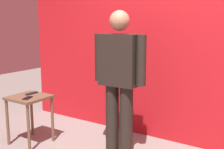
# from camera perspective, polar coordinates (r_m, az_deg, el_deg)

# --- Properties ---
(back_wall_red) EXTENTS (4.82, 0.12, 2.85)m
(back_wall_red) POSITION_cam_1_polar(r_m,az_deg,el_deg) (3.63, 13.46, 8.60)
(back_wall_red) COLOR red
(back_wall_red) RESTS_ON ground_plane
(standing_person) EXTENTS (0.65, 0.24, 1.65)m
(standing_person) POSITION_cam_1_polar(r_m,az_deg,el_deg) (3.24, 1.46, -0.25)
(standing_person) COLOR black
(standing_person) RESTS_ON ground_plane
(side_table) EXTENTS (0.45, 0.45, 0.61)m
(side_table) POSITION_cam_1_polar(r_m,az_deg,el_deg) (3.75, -16.02, -5.87)
(side_table) COLOR brown
(side_table) RESTS_ON ground_plane
(cell_phone) EXTENTS (0.12, 0.16, 0.01)m
(cell_phone) POSITION_cam_1_polar(r_m,az_deg,el_deg) (3.62, -16.35, -4.47)
(cell_phone) COLOR black
(cell_phone) RESTS_ON side_table
(tv_remote) EXTENTS (0.05, 0.17, 0.02)m
(tv_remote) POSITION_cam_1_polar(r_m,az_deg,el_deg) (3.81, -15.61, -3.60)
(tv_remote) COLOR black
(tv_remote) RESTS_ON side_table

